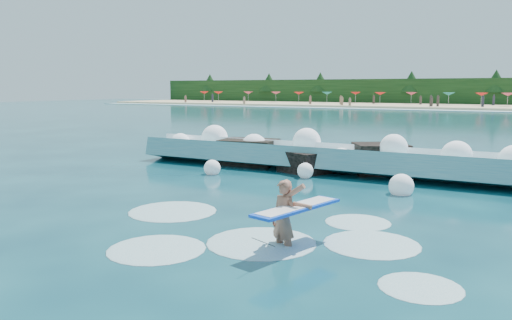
# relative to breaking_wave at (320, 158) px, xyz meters

# --- Properties ---
(ground) EXTENTS (200.00, 200.00, 0.00)m
(ground) POSITION_rel_breaking_wave_xyz_m (-1.13, -7.96, -0.48)
(ground) COLOR #072B39
(ground) RESTS_ON ground
(beach) EXTENTS (140.00, 20.00, 0.40)m
(beach) POSITION_rel_breaking_wave_xyz_m (-1.13, 70.04, -0.28)
(beach) COLOR tan
(beach) RESTS_ON ground
(wet_band) EXTENTS (140.00, 5.00, 0.08)m
(wet_band) POSITION_rel_breaking_wave_xyz_m (-1.13, 59.04, -0.44)
(wet_band) COLOR silver
(wet_band) RESTS_ON ground
(treeline) EXTENTS (140.00, 4.00, 5.00)m
(treeline) POSITION_rel_breaking_wave_xyz_m (-1.13, 80.04, 2.02)
(treeline) COLOR black
(treeline) RESTS_ON ground
(breaking_wave) EXTENTS (16.11, 2.59, 1.39)m
(breaking_wave) POSITION_rel_breaking_wave_xyz_m (0.00, 0.00, 0.00)
(breaking_wave) COLOR teal
(breaking_wave) RESTS_ON ground
(rock_cluster) EXTENTS (8.25, 3.36, 1.37)m
(rock_cluster) POSITION_rel_breaking_wave_xyz_m (-0.75, 0.02, -0.05)
(rock_cluster) COLOR black
(rock_cluster) RESTS_ON ground
(surfer_with_board) EXTENTS (1.17, 2.91, 1.72)m
(surfer_with_board) POSITION_rel_breaking_wave_xyz_m (3.12, -9.53, 0.15)
(surfer_with_board) COLOR #9B6048
(surfer_with_board) RESTS_ON ground
(wave_spray) EXTENTS (14.92, 4.54, 1.79)m
(wave_spray) POSITION_rel_breaking_wave_xyz_m (0.16, -0.15, 0.37)
(wave_spray) COLOR white
(wave_spray) RESTS_ON ground
(surf_foam) EXTENTS (8.83, 5.93, 0.12)m
(surf_foam) POSITION_rel_breaking_wave_xyz_m (2.02, -9.11, -0.48)
(surf_foam) COLOR silver
(surf_foam) RESTS_ON ground
(beach_umbrellas) EXTENTS (112.23, 6.59, 0.50)m
(beach_umbrellas) POSITION_rel_breaking_wave_xyz_m (-1.01, 72.08, 1.77)
(beach_umbrellas) COLOR red
(beach_umbrellas) RESTS_ON ground
(beachgoers) EXTENTS (95.60, 12.55, 1.92)m
(beachgoers) POSITION_rel_breaking_wave_xyz_m (1.84, 67.33, 0.60)
(beachgoers) COLOR #3F332D
(beachgoers) RESTS_ON ground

